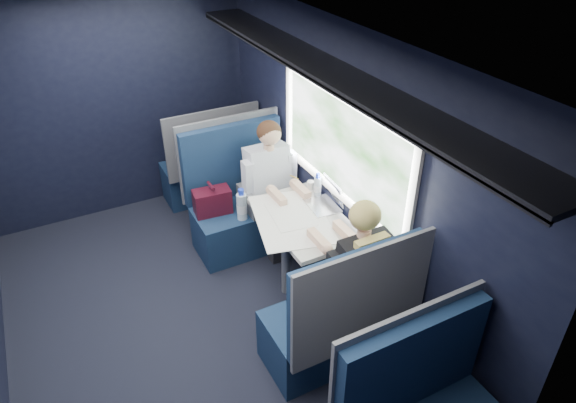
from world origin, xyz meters
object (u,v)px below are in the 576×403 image
seat_bay_near (241,206)px  man (272,181)px  cup (311,185)px  seat_row_front (210,166)px  table (302,226)px  bottle_small (318,186)px  laptop (328,199)px  woman (356,266)px  seat_bay_far (338,322)px

seat_bay_near → man: (0.26, -0.17, 0.30)m
seat_bay_near → cup: (0.49, -0.49, 0.36)m
seat_row_front → table: bearing=-84.2°
cup → seat_bay_near: bearing=135.0°
seat_row_front → man: bearing=-77.2°
seat_row_front → cup: bearing=-71.3°
man → bottle_small: size_ratio=5.74×
seat_row_front → bottle_small: bearing=-72.9°
seat_bay_near → laptop: size_ratio=3.81×
table → woman: woman is taller
table → bottle_small: bottle_small is taller
laptop → cup: size_ratio=4.04×
seat_bay_near → seat_bay_far: bearing=-89.5°
man → bottle_small: man is taller
woman → laptop: 0.83m
table → seat_row_front: seat_row_front is taller
seat_bay_near → cup: 0.79m
woman → bottle_small: bearing=76.7°
seat_row_front → man: size_ratio=0.88×
man → woman: bearing=-90.0°
man → bottle_small: (0.23, -0.45, 0.12)m
seat_bay_far → bottle_small: size_ratio=5.47×
seat_row_front → woman: woman is taller
table → man: 0.70m
table → seat_bay_near: 0.93m
table → woman: (0.07, -0.71, 0.06)m
seat_row_front → bottle_small: (0.48, -1.55, 0.43)m
seat_row_front → woman: 2.54m
seat_bay_near → bottle_small: size_ratio=5.47×
seat_bay_far → bottle_small: 1.30m
seat_bay_near → cup: bearing=-45.0°
woman → cup: size_ratio=16.16×
woman → cup: bearing=78.0°
table → woman: size_ratio=0.76×
seat_bay_near → seat_bay_far: 1.75m
laptop → seat_bay_near: bearing=122.0°
seat_bay_near → seat_bay_far: (0.01, -1.75, -0.01)m
table → man: man is taller
seat_bay_near → man: bearing=-33.3°
bottle_small → seat_bay_near: bearing=128.3°
table → seat_bay_far: (-0.18, -0.87, -0.25)m
seat_row_front → woman: bearing=-84.3°
seat_bay_far → man: (0.25, 1.57, 0.30)m
seat_bay_far → laptop: bearing=63.3°
seat_bay_near → laptop: seat_bay_near is taller
seat_bay_far → table: bearing=78.2°
seat_bay_near → laptop: bearing=-58.0°
seat_bay_near → bottle_small: (0.49, -0.62, 0.42)m
woman → table: bearing=95.5°
seat_bay_far → seat_row_front: size_ratio=1.09×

